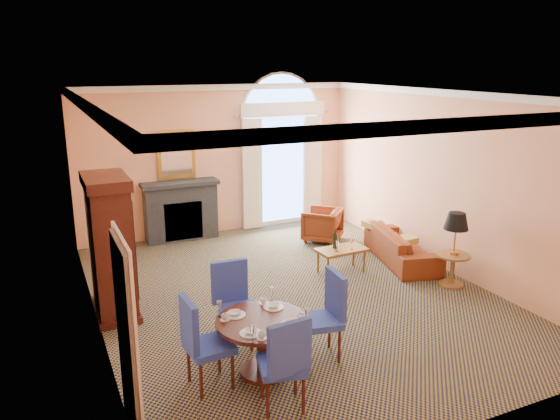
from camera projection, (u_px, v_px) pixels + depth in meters
name	position (u px, v px, depth m)	size (l,w,h in m)	color
ground	(293.00, 294.00, 8.88)	(7.50, 7.50, 0.00)	#121137
room_envelope	(274.00, 135.00, 8.79)	(6.04, 7.52, 3.45)	#FFAC79
armoire	(111.00, 249.00, 7.96)	(0.61, 1.08, 2.11)	#3A150D
dining_table	(263.00, 334.00, 6.50)	(1.13, 1.13, 0.91)	#3A150D
dining_chair_north	(233.00, 297.00, 7.25)	(0.64, 0.64, 1.11)	#283D9E
dining_chair_south	(286.00, 359.00, 5.75)	(0.60, 0.60, 1.11)	#283D9E
dining_chair_east	(328.00, 309.00, 6.90)	(0.58, 0.58, 1.11)	#283D9E
dining_chair_west	(200.00, 338.00, 6.19)	(0.54, 0.54, 1.11)	#283D9E
sofa	(402.00, 246.00, 10.30)	(2.04, 0.80, 0.60)	maroon
armchair	(322.00, 225.00, 11.45)	(0.74, 0.76, 0.69)	maroon
coffee_table	(341.00, 250.00, 9.70)	(0.91, 0.53, 0.80)	brown
side_table	(455.00, 239.00, 9.02)	(0.56, 0.56, 1.25)	brown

